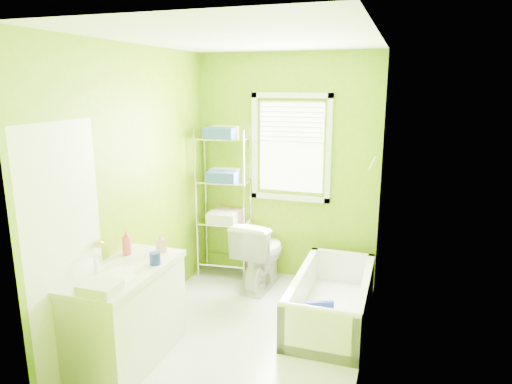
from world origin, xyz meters
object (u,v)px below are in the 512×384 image
(bathtub, at_px, (331,306))
(toilet, at_px, (260,253))
(vanity, at_px, (127,312))
(wire_shelf_unit, at_px, (226,186))

(bathtub, bearing_deg, toilet, 148.49)
(vanity, bearing_deg, bathtub, 38.20)
(toilet, height_order, wire_shelf_unit, wire_shelf_unit)
(toilet, distance_m, wire_shelf_unit, 0.88)
(bathtub, bearing_deg, wire_shelf_unit, 151.24)
(vanity, bearing_deg, wire_shelf_unit, 87.04)
(bathtub, distance_m, toilet, 1.08)
(bathtub, height_order, wire_shelf_unit, wire_shelf_unit)
(bathtub, relative_size, vanity, 1.37)
(toilet, bearing_deg, wire_shelf_unit, -18.92)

